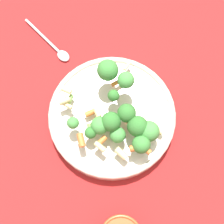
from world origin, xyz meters
TOP-DOWN VIEW (x-y plane):
  - ground_plane at (0.00, 0.00)m, footprint 3.00×3.00m
  - bowl at (0.00, 0.00)m, footprint 0.29×0.29m
  - pasta_salad at (0.01, -0.02)m, footprint 0.22×0.23m
  - spoon at (-0.11, 0.22)m, footprint 0.10×0.15m

SIDE VIEW (x-z plane):
  - ground_plane at x=0.00m, z-range 0.00..0.00m
  - spoon at x=-0.11m, z-range 0.00..0.01m
  - bowl at x=0.00m, z-range 0.00..0.04m
  - pasta_salad at x=0.01m, z-range 0.04..0.12m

